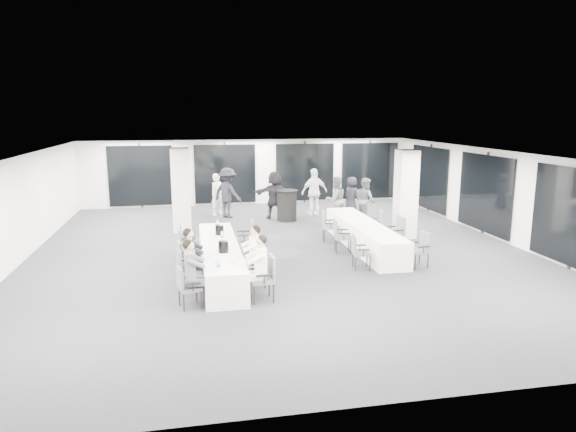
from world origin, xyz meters
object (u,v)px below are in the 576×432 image
object	(u,v)px
chair_main_right_fourth	(251,246)
chair_side_left_near	(359,250)
chair_main_left_near	(186,285)
standing_guest_g	(181,190)
chair_main_left_far	(186,238)
ice_bucket_near	(223,247)
chair_side_right_far	(377,222)
ice_bucket_far	(220,230)
cocktail_table	(287,205)
standing_guest_a	(217,192)
standing_guest_b	(336,197)
chair_main_left_mid	(186,258)
chair_main_right_mid	(255,255)
chair_main_left_fourth	(186,245)
chair_side_right_mid	(396,231)
chair_side_right_near	(421,247)
standing_guest_h	(365,197)
standing_guest_c	(227,190)
standing_guest_f	(275,192)
banquet_table_side	(363,235)
chair_main_left_second	(186,267)
chair_side_left_mid	(340,234)
chair_main_right_near	(266,275)
standing_guest_e	(352,193)
banquet_table_main	(220,259)
chair_main_right_second	(259,265)
standing_guest_d	(314,189)
chair_side_left_far	(328,224)

from	to	relation	value
chair_main_right_fourth	chair_side_left_near	distance (m)	2.80
chair_main_left_near	standing_guest_g	size ratio (longest dim) A/B	0.43
chair_main_left_far	chair_main_right_fourth	world-z (taller)	chair_main_left_far
ice_bucket_near	chair_side_right_far	bearing A→B (deg)	34.80
chair_main_right_fourth	ice_bucket_far	bearing A→B (deg)	64.45
cocktail_table	standing_guest_a	size ratio (longest dim) A/B	0.62
chair_side_right_far	standing_guest_b	size ratio (longest dim) A/B	0.46
chair_main_left_mid	chair_main_right_mid	world-z (taller)	chair_main_left_mid
chair_main_left_fourth	ice_bucket_near	world-z (taller)	chair_main_left_fourth
chair_side_right_mid	ice_bucket_far	bearing A→B (deg)	89.98
chair_side_left_near	standing_guest_a	bearing A→B (deg)	-150.23
chair_main_left_far	ice_bucket_far	bearing A→B (deg)	53.53
chair_side_left_near	chair_side_right_mid	bearing A→B (deg)	141.07
chair_side_right_near	chair_side_right_mid	size ratio (longest dim) A/B	0.91
chair_main_right_fourth	chair_main_left_near	bearing A→B (deg)	154.24
chair_main_right_fourth	chair_side_right_near	bearing A→B (deg)	-97.23
standing_guest_a	standing_guest_h	size ratio (longest dim) A/B	1.00
cocktail_table	standing_guest_g	size ratio (longest dim) A/B	0.56
standing_guest_c	chair_main_right_mid	bearing A→B (deg)	135.21
standing_guest_f	ice_bucket_near	xyz separation A→B (m)	(-2.40, -7.16, -0.14)
chair_side_right_mid	chair_main_right_fourth	bearing A→B (deg)	96.43
chair_main_left_far	standing_guest_f	distance (m)	5.79
banquet_table_side	chair_main_left_second	xyz separation A→B (m)	(-5.15, -2.81, 0.18)
chair_side_left_mid	chair_main_right_mid	bearing A→B (deg)	-48.38
chair_main_right_fourth	standing_guest_a	size ratio (longest dim) A/B	0.48
chair_main_right_near	chair_side_right_near	world-z (taller)	chair_main_right_near
chair_main_left_mid	standing_guest_e	bearing A→B (deg)	130.42
banquet_table_main	chair_main_left_near	bearing A→B (deg)	-110.81
chair_side_left_mid	chair_side_right_far	world-z (taller)	chair_side_left_mid
chair_main_right_second	chair_main_right_fourth	distance (m)	1.68
chair_side_left_mid	chair_side_right_mid	xyz separation A→B (m)	(1.67, -0.08, 0.03)
chair_main_left_near	chair_side_right_near	world-z (taller)	chair_side_right_near
banquet_table_main	chair_main_left_second	bearing A→B (deg)	-126.55
chair_main_right_near	standing_guest_e	bearing A→B (deg)	-32.21
chair_side_left_mid	standing_guest_e	xyz separation A→B (m)	(2.02, 5.20, 0.31)
banquet_table_main	chair_main_left_far	xyz separation A→B (m)	(-0.83, 1.65, 0.17)
standing_guest_a	standing_guest_d	world-z (taller)	standing_guest_d
chair_main_right_mid	chair_main_right_fourth	world-z (taller)	chair_main_right_mid
chair_main_left_far	chair_side_left_near	world-z (taller)	chair_main_left_far
cocktail_table	chair_main_right_mid	distance (m)	6.53
chair_main_left_far	ice_bucket_far	xyz separation A→B (m)	(0.89, -0.61, 0.34)
chair_side_right_mid	chair_main_left_far	bearing A→B (deg)	83.77
standing_guest_a	standing_guest_h	bearing A→B (deg)	-57.47
standing_guest_c	banquet_table_side	bearing A→B (deg)	168.99
chair_side_left_near	standing_guest_b	world-z (taller)	standing_guest_b
standing_guest_c	standing_guest_h	xyz separation A→B (m)	(4.88, -1.68, -0.16)
standing_guest_a	banquet_table_main	bearing A→B (deg)	-126.59
standing_guest_h	ice_bucket_far	bearing A→B (deg)	116.12
chair_main_right_fourth	chair_side_left_far	bearing A→B (deg)	-46.55
chair_side_left_near	chair_side_right_far	world-z (taller)	same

